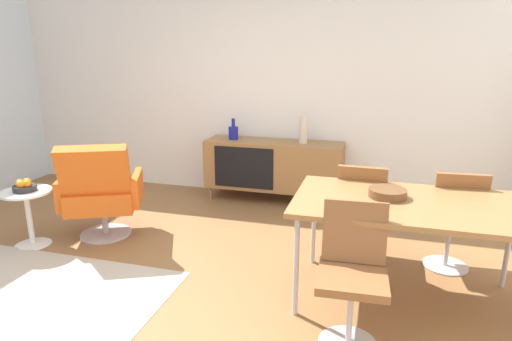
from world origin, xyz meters
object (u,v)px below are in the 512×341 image
Objects in this scene: vase_cobalt at (303,130)px; dining_chair_front_left at (353,270)px; lounge_chair_red at (100,191)px; sideboard at (273,165)px; fruit_bowl at (24,186)px; vase_sculptural_dark at (233,132)px; dining_chair_back_right at (453,216)px; wooden_bowl_on_table at (388,193)px; dining_table at (413,208)px; dining_chair_back_left at (361,207)px; side_table_round at (28,212)px.

vase_cobalt is 2.53m from dining_chair_front_left.
lounge_chair_red reaches higher than dining_chair_front_left.
sideboard is 8.00× the size of fruit_bowl.
vase_sculptural_dark reaches higher than lounge_chair_red.
dining_chair_back_right is at bearing 57.66° from dining_chair_front_left.
wooden_bowl_on_table is 0.30× the size of dining_chair_back_right.
dining_table is 8.00× the size of fruit_bowl.
dining_chair_back_left is 2.96m from fruit_bowl.
wooden_bowl_on_table is (1.25, -1.78, 0.33)m from sideboard.
dining_chair_back_right reaches higher than fruit_bowl.
dining_chair_front_left is 0.90× the size of lounge_chair_red.
dining_chair_back_left is (-0.35, 0.56, -0.23)m from dining_table.
dining_chair_back_right reaches higher than dining_table.
dining_chair_back_right is 0.90× the size of lounge_chair_red.
dining_chair_back_left reaches higher than dining_table.
lounge_chair_red is 4.73× the size of fruit_bowl.
sideboard is at bearing 125.03° from wooden_bowl_on_table.
side_table_round is at bearing 82.47° from fruit_bowl.
sideboard is 2.59m from fruit_bowl.
vase_sculptural_dark is at bearing 140.62° from dining_chair_back_left.
lounge_chair_red is at bearing -118.64° from vase_sculptural_dark.
sideboard reaches higher than side_table_round.
dining_chair_back_right and dining_chair_front_left have the same top height.
wooden_bowl_on_table is at bearing -136.45° from dining_chair_back_right.
vase_sculptural_dark is (-0.49, 0.00, 0.36)m from sideboard.
lounge_chair_red reaches higher than dining_table.
wooden_bowl_on_table is (1.74, -1.78, -0.03)m from vase_sculptural_dark.
vase_cobalt is 1.19× the size of wooden_bowl_on_table.
fruit_bowl is at bearing -97.53° from side_table_round.
side_table_round is (-0.54, -0.33, -0.15)m from lounge_chair_red.
dining_chair_back_left is (-0.18, 0.50, -0.30)m from wooden_bowl_on_table.
lounge_chair_red is (-2.37, 0.91, -0.00)m from dining_chair_front_left.
vase_sculptural_dark is at bearing 61.36° from lounge_chair_red.
sideboard is 1.69× the size of lounge_chair_red.
wooden_bowl_on_table is at bearing -6.58° from lounge_chair_red.
fruit_bowl is (-1.35, -1.81, -0.24)m from vase_sculptural_dark.
side_table_round is at bearing -148.97° from lounge_chair_red.
sideboard is 2.18m from dining_chair_back_right.
vase_sculptural_dark is (-0.83, -0.00, -0.07)m from vase_cobalt.
vase_cobalt reaches higher than dining_chair_back_right.
dining_table is at bearing -0.48° from side_table_round.
lounge_chair_red is 1.82× the size of side_table_round.
dining_table is 3.08× the size of side_table_round.
dining_chair_back_right is (1.43, -1.28, -0.41)m from vase_cobalt.
side_table_round is (-3.61, -0.53, -0.15)m from dining_chair_back_right.
dining_chair_back_right reaches higher than wooden_bowl_on_table.
dining_chair_front_left is (-0.18, -0.62, -0.30)m from wooden_bowl_on_table.
vase_cobalt reaches higher than sideboard.
dining_chair_front_left is (1.06, -2.39, 0.03)m from sideboard.
dining_chair_back_left is at bearing -50.14° from sideboard.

